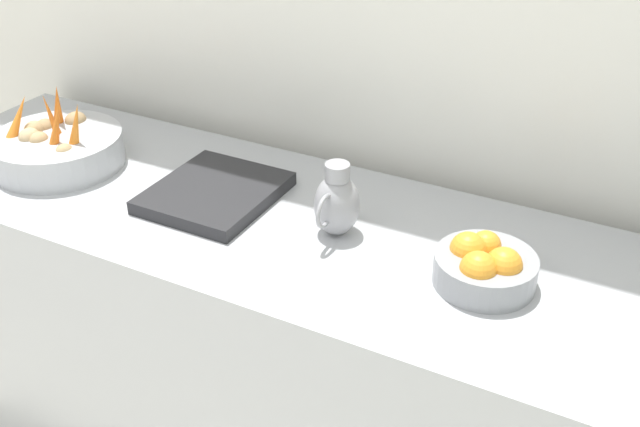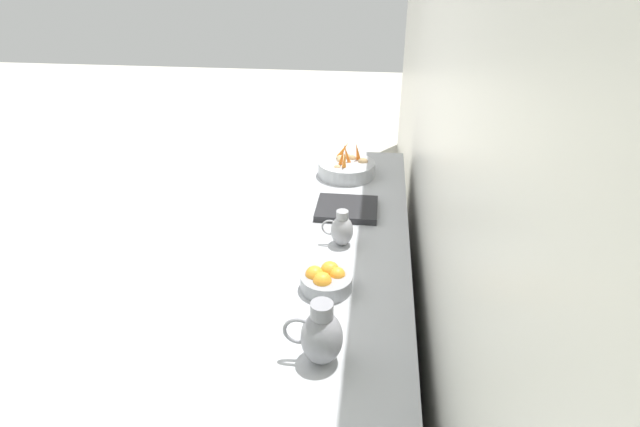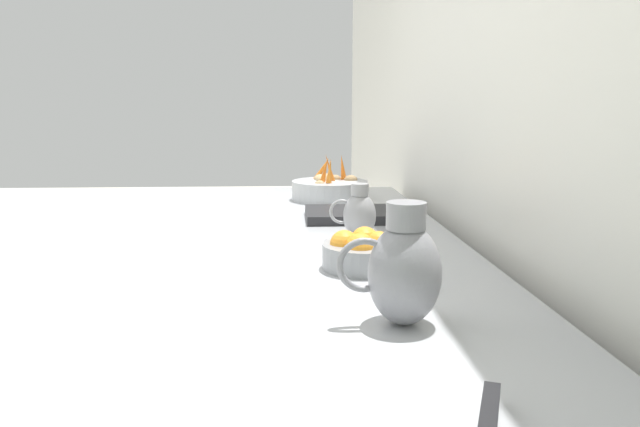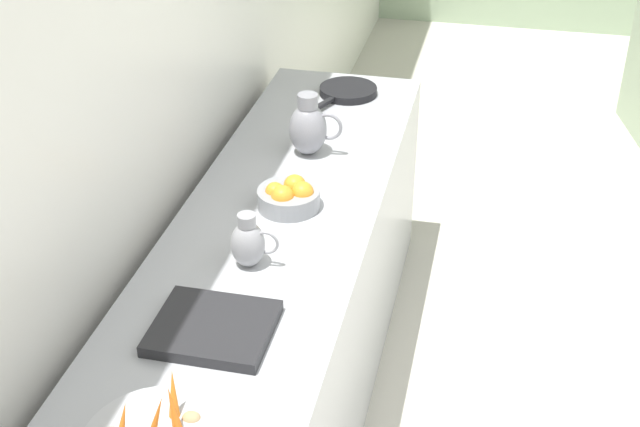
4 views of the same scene
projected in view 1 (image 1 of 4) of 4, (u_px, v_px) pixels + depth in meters
prep_counter at (392, 393)px, 1.98m from camera, size 0.69×2.96×0.90m
vegetable_colander at (57, 148)px, 2.11m from camera, size 0.37×0.37×0.22m
orange_bowl at (484, 266)px, 1.62m from camera, size 0.22×0.22×0.11m
metal_pitcher_short at (336, 203)px, 1.77m from camera, size 0.16×0.11×0.19m
counter_sink_basin at (215, 193)px, 1.95m from camera, size 0.34×0.30×0.04m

